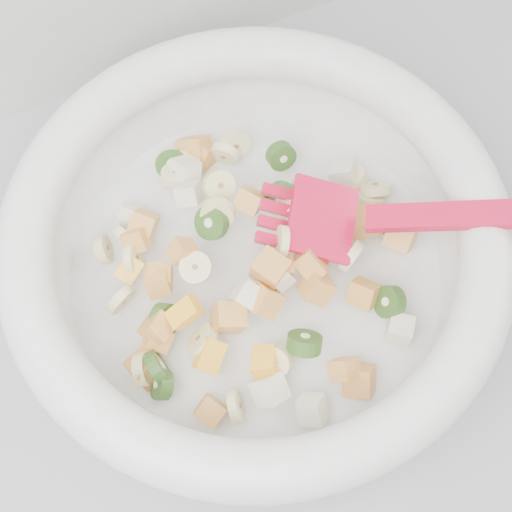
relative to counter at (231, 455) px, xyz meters
name	(u,v)px	position (x,y,z in m)	size (l,w,h in m)	color
counter	(231,455)	(0.00, 0.00, 0.00)	(2.00, 0.60, 0.90)	gray
mixing_bowl	(256,250)	(0.05, 0.04, 0.51)	(0.45, 0.38, 0.14)	white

